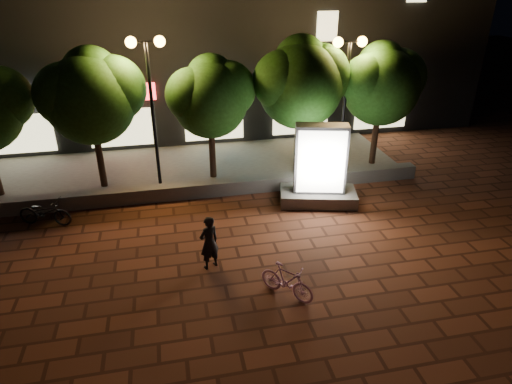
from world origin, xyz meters
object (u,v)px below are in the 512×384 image
object	(u,v)px
tree_mid	(211,94)
scooter_pink	(287,281)
street_lamp_left	(149,75)
tree_right	(301,80)
ad_kiosk	(319,172)
rider	(209,243)
tree_left	(91,94)
tree_far_right	(382,82)
street_lamp_right	(348,70)
scooter_parked	(45,212)

from	to	relation	value
tree_mid	scooter_pink	distance (m)	7.84
street_lamp_left	scooter_pink	world-z (taller)	street_lamp_left
tree_right	ad_kiosk	size ratio (longest dim) A/B	1.83
tree_mid	tree_right	xyz separation A→B (m)	(3.31, 0.00, 0.35)
tree_right	rider	bearing A→B (deg)	-125.82
tree_right	street_lamp_left	xyz separation A→B (m)	(-5.36, -0.26, 0.46)
ad_kiosk	rider	size ratio (longest dim) A/B	1.81
tree_left	rider	bearing A→B (deg)	-60.95
tree_mid	scooter_pink	xyz separation A→B (m)	(0.86, -7.28, -2.78)
tree_far_right	tree_mid	bearing A→B (deg)	-180.00
tree_left	street_lamp_left	xyz separation A→B (m)	(1.95, -0.26, 0.58)
tree_left	street_lamp_right	bearing A→B (deg)	-1.68
street_lamp_left	scooter_pink	bearing A→B (deg)	-67.46
scooter_pink	scooter_parked	distance (m)	8.03
tree_left	scooter_pink	distance (m)	9.25
rider	scooter_parked	distance (m)	5.76
tree_far_right	street_lamp_right	world-z (taller)	street_lamp_right
tree_left	scooter_parked	distance (m)	4.19
tree_left	tree_far_right	distance (m)	10.50
street_lamp_right	scooter_pink	distance (m)	8.82
tree_far_right	scooter_parked	size ratio (longest dim) A/B	2.85
scooter_parked	tree_far_right	bearing A→B (deg)	-60.74
tree_far_right	tree_left	bearing A→B (deg)	180.00
street_lamp_right	ad_kiosk	xyz separation A→B (m)	(-1.74, -2.48, -2.78)
tree_far_right	tree_right	bearing A→B (deg)	180.00
tree_right	ad_kiosk	bearing A→B (deg)	-91.98
scooter_pink	street_lamp_left	bearing A→B (deg)	69.49
tree_mid	rider	size ratio (longest dim) A/B	2.94
scooter_parked	tree_mid	bearing A→B (deg)	-48.40
tree_right	scooter_parked	bearing A→B (deg)	-164.48
street_lamp_left	ad_kiosk	xyz separation A→B (m)	(5.26, -2.48, -2.92)
tree_far_right	scooter_parked	xyz separation A→B (m)	(-12.07, -2.46, -2.93)
tree_far_right	ad_kiosk	xyz separation A→B (m)	(-3.29, -2.74, -2.26)
street_lamp_right	scooter_pink	size ratio (longest dim) A/B	3.42
scooter_pink	tree_right	bearing A→B (deg)	28.38
tree_mid	street_lamp_left	distance (m)	2.22
scooter_pink	tree_mid	bearing A→B (deg)	53.70
scooter_pink	scooter_parked	bearing A→B (deg)	100.10
tree_far_right	ad_kiosk	world-z (taller)	tree_far_right
street_lamp_left	scooter_pink	size ratio (longest dim) A/B	3.55
tree_left	rider	size ratio (longest dim) A/B	3.19
tree_mid	street_lamp_left	bearing A→B (deg)	-172.69
rider	scooter_parked	bearing A→B (deg)	-60.79
street_lamp_left	street_lamp_right	bearing A→B (deg)	0.00
ad_kiosk	tree_far_right	bearing A→B (deg)	39.81
tree_right	tree_far_right	size ratio (longest dim) A/B	1.06
street_lamp_left	tree_right	bearing A→B (deg)	2.81
tree_mid	rider	bearing A→B (deg)	-98.17
ad_kiosk	scooter_pink	size ratio (longest dim) A/B	1.90
tree_mid	rider	world-z (taller)	tree_mid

